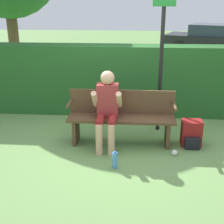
{
  "coord_description": "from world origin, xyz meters",
  "views": [
    {
      "loc": [
        0.21,
        -4.89,
        2.37
      ],
      "look_at": [
        -0.15,
        -0.1,
        0.61
      ],
      "focal_mm": 50.0,
      "sensor_mm": 36.0,
      "label": 1
    }
  ],
  "objects": [
    {
      "name": "backpack",
      "position": [
        1.19,
        0.01,
        0.21
      ],
      "size": [
        0.33,
        0.34,
        0.44
      ],
      "color": "maroon",
      "rests_on": "ground"
    },
    {
      "name": "water_bottle",
      "position": [
        -0.05,
        -0.84,
        0.13
      ],
      "size": [
        0.08,
        0.08,
        0.26
      ],
      "color": "#4C8CCC",
      "rests_on": "ground"
    },
    {
      "name": "person_seated",
      "position": [
        -0.23,
        -0.07,
        0.7
      ],
      "size": [
        0.49,
        0.65,
        1.26
      ],
      "color": "#993333",
      "rests_on": "ground"
    },
    {
      "name": "ground_plane",
      "position": [
        0.0,
        0.0,
        0.0
      ],
      "size": [
        40.0,
        40.0,
        0.0
      ],
      "primitive_type": "plane",
      "color": "#668E4C"
    },
    {
      "name": "parked_car",
      "position": [
        3.71,
        9.8,
        0.61
      ],
      "size": [
        4.58,
        3.24,
        1.28
      ],
      "rotation": [
        0.0,
        0.0,
        -0.37
      ],
      "color": "black",
      "rests_on": "ground"
    },
    {
      "name": "litter_crumple",
      "position": [
        0.87,
        -0.38,
        0.05
      ],
      "size": [
        0.09,
        0.09,
        0.09
      ],
      "color": "silver",
      "rests_on": "ground"
    },
    {
      "name": "park_bench",
      "position": [
        0.0,
        0.06,
        0.48
      ],
      "size": [
        1.81,
        0.43,
        0.9
      ],
      "color": "#513823",
      "rests_on": "ground"
    },
    {
      "name": "signpost",
      "position": [
        0.67,
        0.66,
        1.42
      ],
      "size": [
        0.39,
        0.09,
        2.51
      ],
      "color": "black",
      "rests_on": "ground"
    },
    {
      "name": "hedge_back",
      "position": [
        0.0,
        1.54,
        0.73
      ],
      "size": [
        12.0,
        0.55,
        1.46
      ],
      "color": "#235623",
      "rests_on": "ground"
    }
  ]
}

